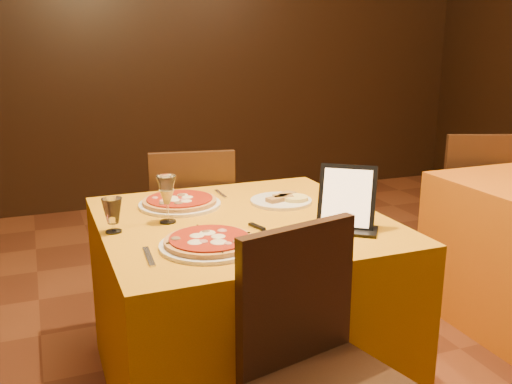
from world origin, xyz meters
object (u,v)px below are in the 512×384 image
object	(u,v)px
main_table	(243,305)
wine_glass	(167,199)
tablet	(347,197)
chair_main_far	(191,228)
pizza_near	(209,243)
water_glass	(113,215)
pizza_far	(180,203)
chair_side_far	(465,202)

from	to	relation	value
main_table	wine_glass	size ratio (longest dim) A/B	5.79
tablet	chair_main_far	bearing A→B (deg)	144.01
main_table	pizza_near	size ratio (longest dim) A/B	3.20
chair_main_far	pizza_near	distance (m)	1.13
main_table	chair_main_far	world-z (taller)	chair_main_far
water_glass	main_table	bearing A→B (deg)	-2.25
chair_main_far	water_glass	size ratio (longest dim) A/B	7.00
pizza_far	water_glass	bearing A→B (deg)	-141.68
main_table	tablet	bearing A→B (deg)	-37.31
main_table	pizza_near	bearing A→B (deg)	-129.88
pizza_far	wine_glass	bearing A→B (deg)	-115.90
pizza_far	chair_side_far	bearing A→B (deg)	12.35
wine_glass	tablet	bearing A→B (deg)	-26.86
chair_main_far	tablet	xyz separation A→B (m)	(0.33, -1.06, 0.41)
chair_main_far	chair_side_far	bearing A→B (deg)	-173.93
water_glass	chair_side_far	bearing A→B (deg)	16.62
chair_main_far	chair_side_far	size ratio (longest dim) A/B	1.00
pizza_far	wine_glass	distance (m)	0.24
chair_side_far	tablet	size ratio (longest dim) A/B	3.73
main_table	wine_glass	world-z (taller)	wine_glass
pizza_far	tablet	bearing A→B (deg)	-45.07
chair_side_far	pizza_far	xyz separation A→B (m)	(-1.93, -0.42, 0.31)
pizza_far	wine_glass	world-z (taller)	wine_glass
pizza_near	pizza_far	world-z (taller)	same
wine_glass	tablet	world-z (taller)	tablet
water_glass	tablet	distance (m)	0.87
wine_glass	water_glass	size ratio (longest dim) A/B	1.46
pizza_near	tablet	bearing A→B (deg)	1.18
pizza_far	tablet	xyz separation A→B (m)	(0.51, -0.51, 0.10)
water_glass	pizza_far	bearing A→B (deg)	38.32
pizza_near	wine_glass	xyz separation A→B (m)	(-0.07, 0.32, 0.08)
main_table	chair_side_far	size ratio (longest dim) A/B	1.21
pizza_near	water_glass	size ratio (longest dim) A/B	2.65
pizza_near	tablet	xyz separation A→B (m)	(0.54, 0.01, 0.10)
chair_main_far	pizza_near	xyz separation A→B (m)	(-0.22, -1.07, 0.31)
pizza_near	pizza_far	xyz separation A→B (m)	(0.03, 0.53, -0.00)
pizza_far	chair_main_far	bearing A→B (deg)	70.96
chair_side_far	water_glass	distance (m)	2.36
pizza_far	tablet	world-z (taller)	tablet
pizza_far	pizza_near	bearing A→B (deg)	-93.16
main_table	tablet	xyz separation A→B (m)	(0.33, -0.25, 0.49)
wine_glass	water_glass	xyz separation A→B (m)	(-0.21, -0.04, -0.03)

